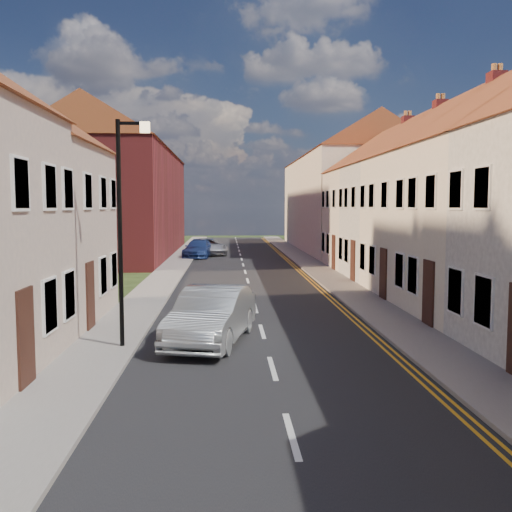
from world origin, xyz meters
name	(u,v)px	position (x,y,z in m)	size (l,w,h in m)	color
road	(251,293)	(0.00, 30.00, 0.01)	(7.00, 90.00, 0.02)	black
pavement_left	(152,292)	(-4.40, 30.00, 0.06)	(1.80, 90.00, 0.12)	#9D948E
pavement_right	(348,291)	(4.40, 30.00, 0.06)	(1.80, 90.00, 0.12)	#9D948E
cottage_r_pink	(468,192)	(9.30, 28.90, 4.47)	(8.30, 6.00, 9.00)	#F3E4CC
cottage_r_white_far	(424,194)	(9.30, 34.30, 4.48)	(8.30, 5.20, 9.00)	white
cottage_r_cream_far	(394,196)	(9.30, 39.70, 4.47)	(8.30, 6.00, 9.00)	#F3E4CC
block_right_far	(344,190)	(9.30, 55.00, 5.29)	(8.30, 24.20, 10.50)	#F3E4CC
block_left_far	(121,188)	(-9.30, 50.00, 5.29)	(8.30, 24.20, 10.50)	maroon
lamppost	(123,219)	(-3.81, 20.00, 3.54)	(0.88, 0.15, 6.00)	black
car_mid	(212,315)	(-1.50, 20.67, 0.79)	(1.67, 4.79, 1.58)	#979A9E
car_far	(199,249)	(-3.20, 47.67, 0.67)	(1.87, 4.60, 1.34)	navy
car_distant	(208,247)	(-2.57, 50.00, 0.67)	(2.21, 4.79, 1.33)	#AEAFB6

